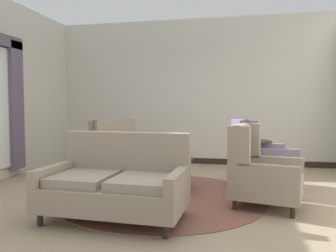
% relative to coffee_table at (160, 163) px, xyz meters
% --- Properties ---
extents(ground, '(8.92, 8.92, 0.00)m').
position_rel_coffee_table_xyz_m(ground, '(0.09, -0.59, -0.42)').
color(ground, '#9E896B').
extents(wall_back, '(6.24, 0.08, 3.18)m').
position_rel_coffee_table_xyz_m(wall_back, '(0.09, 2.59, 1.17)').
color(wall_back, beige).
rests_on(wall_back, ground).
extents(wall_left, '(0.08, 4.46, 3.18)m').
position_rel_coffee_table_xyz_m(wall_left, '(-2.95, 0.36, 1.17)').
color(wall_left, beige).
rests_on(wall_left, ground).
extents(baseboard_back, '(6.08, 0.03, 0.12)m').
position_rel_coffee_table_xyz_m(baseboard_back, '(0.09, 2.54, -0.36)').
color(baseboard_back, black).
rests_on(baseboard_back, ground).
extents(area_rug, '(2.87, 2.87, 0.01)m').
position_rel_coffee_table_xyz_m(area_rug, '(0.09, -0.29, -0.42)').
color(area_rug, brown).
rests_on(area_rug, ground).
extents(coffee_table, '(0.97, 0.97, 0.50)m').
position_rel_coffee_table_xyz_m(coffee_table, '(0.00, 0.00, 0.00)').
color(coffee_table, black).
rests_on(coffee_table, ground).
extents(porcelain_vase, '(0.16, 0.16, 0.36)m').
position_rel_coffee_table_xyz_m(porcelain_vase, '(-0.01, -0.04, 0.23)').
color(porcelain_vase, '#4C7A66').
rests_on(porcelain_vase, coffee_table).
extents(settee, '(1.61, 0.94, 0.96)m').
position_rel_coffee_table_xyz_m(settee, '(-0.22, -1.26, -0.03)').
color(settee, gray).
rests_on(settee, ground).
extents(armchair_back_corner, '(1.15, 1.14, 1.04)m').
position_rel_coffee_table_xyz_m(armchair_back_corner, '(-1.19, 0.76, 0.01)').
color(armchair_back_corner, gray).
rests_on(armchair_back_corner, ground).
extents(armchair_beside_settee, '(0.98, 0.94, 1.03)m').
position_rel_coffee_table_xyz_m(armchair_beside_settee, '(1.40, -0.45, 0.01)').
color(armchair_beside_settee, gray).
rests_on(armchair_beside_settee, ground).
extents(armchair_near_sideboard, '(0.99, 0.91, 1.06)m').
position_rel_coffee_table_xyz_m(armchair_near_sideboard, '(1.41, 0.56, 0.02)').
color(armchair_near_sideboard, slate).
rests_on(armchair_near_sideboard, ground).
extents(side_table, '(0.59, 0.59, 0.71)m').
position_rel_coffee_table_xyz_m(side_table, '(1.36, 0.78, 0.01)').
color(side_table, black).
rests_on(side_table, ground).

